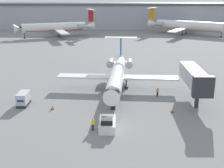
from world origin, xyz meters
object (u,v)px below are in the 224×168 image
at_px(luggage_cart, 23,99).
at_px(airplane_parked_far_right, 56,27).
at_px(traffic_cone_right, 172,110).
at_px(worker_by_wing, 157,92).
at_px(pushback_tug, 107,124).
at_px(traffic_cone_left, 52,107).
at_px(airplane_parked_far_left, 187,26).
at_px(jet_bridge, 195,78).
at_px(airplane_main, 117,74).
at_px(worker_near_tug, 93,124).

distance_m(luggage_cart, airplane_parked_far_right, 80.07).
bearing_deg(traffic_cone_right, luggage_cart, 173.30).
bearing_deg(worker_by_wing, pushback_tug, -122.04).
xyz_separation_m(pushback_tug, luggage_cart, (-14.43, 9.21, 0.37)).
height_order(traffic_cone_left, traffic_cone_right, traffic_cone_left).
distance_m(pushback_tug, luggage_cart, 17.12).
distance_m(traffic_cone_right, airplane_parked_far_left, 92.27).
distance_m(traffic_cone_right, jet_bridge, 7.60).
relative_size(airplane_main, traffic_cone_left, 33.35).
xyz_separation_m(luggage_cart, jet_bridge, (29.00, 1.76, 3.35)).
bearing_deg(worker_near_tug, traffic_cone_left, 132.68).
distance_m(traffic_cone_left, airplane_parked_far_left, 97.83).
bearing_deg(traffic_cone_right, airplane_parked_far_right, 112.16).
height_order(worker_by_wing, traffic_cone_right, worker_by_wing).
relative_size(traffic_cone_right, airplane_parked_far_left, 0.02).
xyz_separation_m(airplane_main, airplane_parked_far_left, (30.43, 77.67, 0.87)).
distance_m(worker_near_tug, worker_by_wing, 18.26).
xyz_separation_m(pushback_tug, traffic_cone_left, (-9.18, 7.21, -0.35)).
height_order(airplane_main, worker_by_wing, airplane_main).
bearing_deg(airplane_main, luggage_cart, -150.40).
bearing_deg(luggage_cart, traffic_cone_right, -6.70).
bearing_deg(worker_near_tug, traffic_cone_right, 29.53).
bearing_deg(worker_near_tug, airplane_main, 79.58).
distance_m(airplane_main, airplane_parked_far_right, 74.74).
distance_m(airplane_parked_far_left, jet_bridge, 86.71).
xyz_separation_m(airplane_parked_far_left, jet_bridge, (-17.34, -84.95, 0.52)).
bearing_deg(airplane_parked_far_right, jet_bridge, -64.00).
distance_m(traffic_cone_left, traffic_cone_right, 19.42).
xyz_separation_m(luggage_cart, traffic_cone_left, (5.25, -2.00, -0.72)).
distance_m(worker_by_wing, traffic_cone_left, 19.30).
bearing_deg(worker_by_wing, worker_near_tug, -126.32).
xyz_separation_m(worker_by_wing, traffic_cone_left, (-18.01, -6.91, -0.46)).
bearing_deg(airplane_parked_far_left, jet_bridge, -101.54).
distance_m(worker_near_tug, traffic_cone_left, 10.64).
relative_size(worker_by_wing, traffic_cone_right, 2.46).
relative_size(traffic_cone_right, airplane_parked_far_right, 0.02).
height_order(pushback_tug, airplane_parked_far_right, airplane_parked_far_right).
bearing_deg(jet_bridge, airplane_parked_far_left, 78.46).
relative_size(luggage_cart, airplane_parked_far_right, 0.11).
distance_m(pushback_tug, jet_bridge, 18.62).
xyz_separation_m(traffic_cone_left, traffic_cone_right, (19.40, -0.90, -0.07)).
bearing_deg(jet_bridge, traffic_cone_left, -171.01).
relative_size(worker_near_tug, airplane_parked_far_right, 0.06).
bearing_deg(worker_by_wing, traffic_cone_right, -79.93).
relative_size(pushback_tug, traffic_cone_left, 5.86).
height_order(pushback_tug, traffic_cone_left, pushback_tug).
xyz_separation_m(worker_by_wing, traffic_cone_right, (1.39, -7.80, -0.53)).
relative_size(airplane_main, luggage_cart, 7.68).
bearing_deg(jet_bridge, pushback_tug, -143.04).
distance_m(airplane_parked_far_left, airplane_parked_far_right, 55.73).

